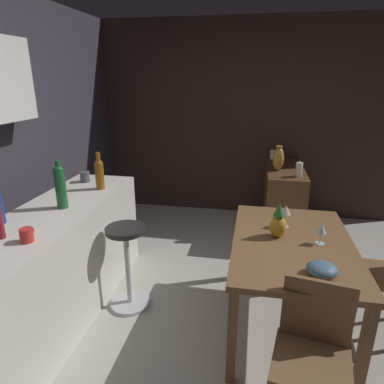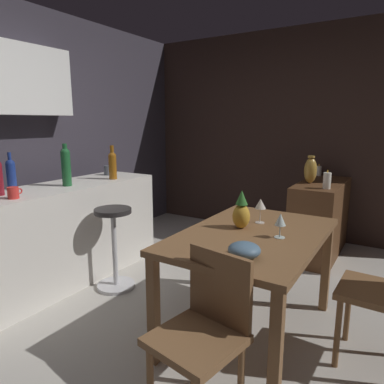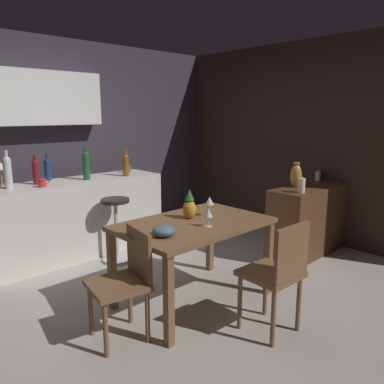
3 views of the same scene
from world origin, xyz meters
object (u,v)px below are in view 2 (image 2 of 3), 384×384
Objects in this scene: wine_glass_left at (260,205)px; pineapple_centerpiece at (241,212)px; dining_table at (252,245)px; pillar_candle_short at (319,171)px; vase_brass at (310,170)px; bar_stool at (114,246)px; chair_near_window at (204,328)px; wine_bottle_amber at (113,164)px; wine_glass_right at (280,220)px; wine_bottle_green at (66,165)px; cup_slate at (108,170)px; fruit_bowl at (244,250)px; wine_bottle_cobalt at (11,173)px; sideboard_cabinet at (320,219)px; cup_red at (13,193)px; pillar_candle_tall at (327,181)px.

wine_glass_left is 0.20m from pineapple_centerpiece.
dining_table is 2.29m from pillar_candle_short.
vase_brass is (1.68, 0.04, 0.31)m from dining_table.
pineapple_centerpiece reaches higher than bar_stool.
wine_bottle_amber is at bearing 55.85° from chair_near_window.
vase_brass is at bearing -2.64° from pineapple_centerpiece.
wine_bottle_green is at bearing 91.93° from wine_glass_right.
cup_slate is at bearing 79.28° from wine_glass_left.
wine_bottle_amber is 2.07m from vase_brass.
wine_bottle_green reaches higher than chair_near_window.
fruit_bowl is (0.32, -0.06, 0.32)m from chair_near_window.
bar_stool is 2.32× the size of wine_bottle_cobalt.
sideboard_cabinet is 9.52× the size of cup_red.
wine_bottle_green is (-1.88, 1.83, 0.68)m from sideboard_cabinet.
pillar_candle_short reaches higher than chair_near_window.
dining_table is at bearing -69.04° from cup_red.
pineapple_centerpiece reaches higher than fruit_bowl.
wine_bottle_amber is 2.46m from pillar_candle_short.
fruit_bowl is 0.97× the size of pillar_candle_tall.
wine_glass_right is 0.54× the size of vase_brass.
fruit_bowl is at bearing 172.08° from wine_glass_right.
dining_table is at bearing 16.00° from fruit_bowl.
bar_stool is at bearing 143.02° from vase_brass.
cup_slate reaches higher than sideboard_cabinet.
pillar_candle_tall reaches higher than wine_glass_left.
wine_bottle_cobalt reaches higher than fruit_bowl.
bar_stool is 2.62m from pillar_candle_short.
vase_brass is at bearing 141.37° from sideboard_cabinet.
sideboard_cabinet is at bearing -0.18° from chair_near_window.
dining_table is 7.20× the size of wine_glass_left.
sideboard_cabinet is at bearing -37.11° from bar_stool.
wine_glass_right is 2.26m from wine_bottle_cobalt.
pillar_candle_short is (2.35, -1.69, -0.21)m from wine_bottle_green.
wine_bottle_amber reaches higher than wine_glass_left.
wine_bottle_cobalt is (-0.42, 2.21, 0.19)m from wine_glass_right.
vase_brass is (2.12, 0.16, 0.18)m from fruit_bowl.
wine_bottle_amber is at bearing -22.79° from wine_bottle_cobalt.
cup_red is 1.26m from cup_slate.
vase_brass is (0.23, 0.22, 0.06)m from pillar_candle_tall.
chair_near_window is at bearing -173.96° from wine_glass_left.
wine_glass_right is at bearing -179.86° from pillar_candle_tall.
pillar_candle_short is (0.47, 0.14, 0.47)m from sideboard_cabinet.
cup_slate is at bearing 132.41° from pillar_candle_short.
wine_bottle_green is (0.35, -0.27, 0.05)m from wine_bottle_cobalt.
wine_bottle_cobalt is at bearing 173.69° from cup_slate.
chair_near_window is 1.56m from bar_stool.
bar_stool is at bearing 134.34° from pillar_candle_tall.
sideboard_cabinet is at bearing -162.83° from pillar_candle_short.
wine_glass_right is at bearing -88.07° from wine_bottle_green.
vase_brass is (1.75, -1.72, -0.13)m from wine_bottle_green.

